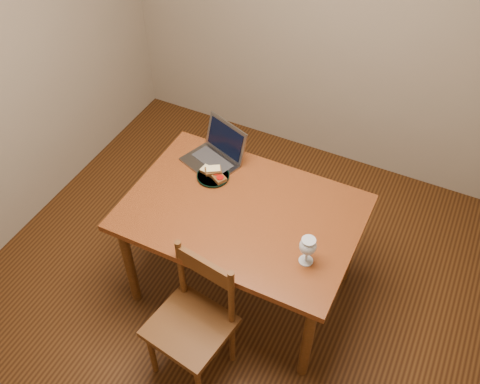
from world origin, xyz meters
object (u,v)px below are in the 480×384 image
at_px(table, 242,220).
at_px(laptop, 217,152).
at_px(chair, 192,318).
at_px(plate, 213,176).
at_px(milk_glass, 307,251).

relative_size(table, laptop, 3.32).
bearing_deg(chair, table, 97.99).
height_order(table, chair, chair).
xyz_separation_m(plate, laptop, (-0.05, 0.15, 0.05)).
height_order(table, milk_glass, milk_glass).
bearing_deg(laptop, plate, -50.79).
distance_m(chair, milk_glass, 0.71).
relative_size(chair, plate, 2.35).
bearing_deg(plate, laptop, 109.16).
distance_m(chair, laptop, 1.01).
bearing_deg(milk_glass, table, 159.09).
height_order(chair, plate, chair).
bearing_deg(table, laptop, 135.77).
relative_size(table, plate, 6.70).
height_order(plate, milk_glass, milk_glass).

